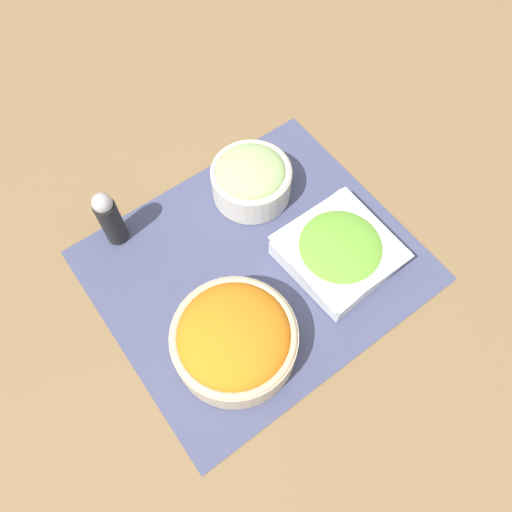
{
  "coord_description": "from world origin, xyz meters",
  "views": [
    {
      "loc": [
        0.21,
        0.29,
        0.72
      ],
      "look_at": [
        0.0,
        0.0,
        0.03
      ],
      "focal_mm": 35.0,
      "sensor_mm": 36.0,
      "label": 1
    }
  ],
  "objects_px": {
    "carrot_bowl": "(234,338)",
    "pepper_shaker": "(109,218)",
    "lettuce_bowl": "(339,251)",
    "cucumber_bowl": "(251,178)"
  },
  "relations": [
    {
      "from": "cucumber_bowl",
      "to": "carrot_bowl",
      "type": "bearing_deg",
      "value": 48.94
    },
    {
      "from": "carrot_bowl",
      "to": "pepper_shaker",
      "type": "relative_size",
      "value": 1.58
    },
    {
      "from": "lettuce_bowl",
      "to": "pepper_shaker",
      "type": "bearing_deg",
      "value": -42.98
    },
    {
      "from": "cucumber_bowl",
      "to": "lettuce_bowl",
      "type": "distance_m",
      "value": 0.19
    },
    {
      "from": "lettuce_bowl",
      "to": "pepper_shaker",
      "type": "height_order",
      "value": "pepper_shaker"
    },
    {
      "from": "lettuce_bowl",
      "to": "pepper_shaker",
      "type": "xyz_separation_m",
      "value": [
        0.26,
        -0.24,
        0.03
      ]
    },
    {
      "from": "carrot_bowl",
      "to": "lettuce_bowl",
      "type": "height_order",
      "value": "carrot_bowl"
    },
    {
      "from": "lettuce_bowl",
      "to": "cucumber_bowl",
      "type": "bearing_deg",
      "value": -79.44
    },
    {
      "from": "carrot_bowl",
      "to": "lettuce_bowl",
      "type": "xyz_separation_m",
      "value": [
        -0.22,
        -0.02,
        -0.02
      ]
    },
    {
      "from": "cucumber_bowl",
      "to": "pepper_shaker",
      "type": "xyz_separation_m",
      "value": [
        0.23,
        -0.06,
        0.02
      ]
    }
  ]
}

